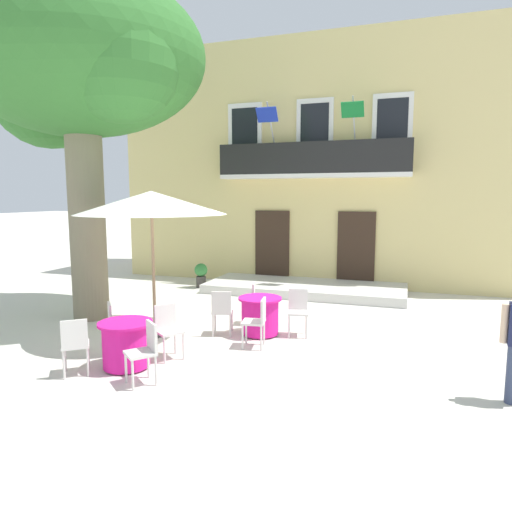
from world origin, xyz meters
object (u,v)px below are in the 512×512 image
cafe_chair_middle_1 (258,300)px  ground_planter_left (201,274)px  cafe_table_middle (260,316)px  cafe_chair_near_tree_0 (75,342)px  cafe_chair_near_tree_3 (116,324)px  cafe_chair_near_tree_1 (145,348)px  cafe_chair_near_tree_2 (168,327)px  plane_tree (78,68)px  cafe_table_near_tree (126,344)px  cafe_chair_middle_2 (222,309)px  cafe_chair_middle_3 (258,319)px  cafe_chair_middle_0 (298,309)px  cafe_umbrella (151,203)px

cafe_chair_middle_1 → ground_planter_left: 4.35m
cafe_table_middle → ground_planter_left: bearing=128.9°
cafe_chair_near_tree_0 → cafe_chair_near_tree_3: (-0.01, 1.04, 0.00)m
cafe_chair_near_tree_1 → cafe_table_middle: cafe_chair_near_tree_1 is taller
cafe_chair_near_tree_2 → cafe_table_middle: cafe_chair_near_tree_2 is taller
plane_tree → cafe_table_near_tree: plane_tree is taller
cafe_chair_near_tree_1 → cafe_chair_middle_2: (0.17, 2.48, 0.00)m
cafe_table_near_tree → cafe_chair_near_tree_3: 0.77m
cafe_chair_near_tree_1 → cafe_chair_near_tree_0: bearing=-174.8°
cafe_table_near_tree → cafe_chair_near_tree_2: bearing=58.3°
cafe_table_middle → cafe_chair_middle_3: size_ratio=0.95×
cafe_chair_middle_0 → plane_tree: bearing=-177.7°
cafe_chair_middle_3 → cafe_umbrella: cafe_umbrella is taller
cafe_chair_middle_1 → cafe_chair_middle_3: 1.51m
cafe_table_middle → cafe_chair_middle_2: cafe_chair_middle_2 is taller
cafe_chair_near_tree_3 → cafe_chair_middle_1: size_ratio=1.00×
cafe_table_near_tree → cafe_umbrella: bearing=106.2°
cafe_chair_middle_2 → cafe_chair_middle_3: bearing=-26.4°
cafe_table_middle → cafe_chair_middle_2: (-0.70, -0.29, 0.14)m
cafe_chair_near_tree_2 → cafe_chair_middle_3: (1.29, 0.98, 0.00)m
cafe_table_middle → cafe_chair_middle_0: bearing=19.2°
plane_tree → cafe_chair_middle_1: size_ratio=8.00×
cafe_chair_near_tree_1 → cafe_chair_near_tree_2: 1.09m
cafe_chair_middle_3 → cafe_umbrella: bearing=178.7°
cafe_chair_near_tree_0 → ground_planter_left: 6.92m
cafe_chair_near_tree_0 → cafe_chair_middle_2: 2.91m
cafe_table_near_tree → cafe_chair_near_tree_3: cafe_chair_near_tree_3 is taller
cafe_chair_near_tree_0 → cafe_chair_middle_3: same height
plane_tree → cafe_chair_near_tree_0: plane_tree is taller
cafe_chair_near_tree_3 → cafe_chair_middle_3: same height
cafe_table_middle → cafe_umbrella: size_ratio=0.30×
cafe_chair_near_tree_0 → cafe_chair_middle_2: bearing=62.7°
cafe_chair_near_tree_0 → cafe_chair_near_tree_2: bearing=51.3°
cafe_umbrella → cafe_table_middle: bearing=19.0°
cafe_chair_middle_2 → cafe_umbrella: bearing=-162.9°
cafe_table_middle → cafe_chair_middle_3: (0.19, -0.73, 0.14)m
cafe_chair_near_tree_2 → cafe_table_middle: 2.04m
cafe_chair_near_tree_2 → cafe_chair_middle_1: (0.83, 2.42, 0.00)m
cafe_table_near_tree → cafe_chair_near_tree_0: 0.77m
plane_tree → cafe_chair_middle_1: 6.31m
cafe_chair_near_tree_0 → cafe_chair_middle_2: (1.34, 2.59, 0.00)m
plane_tree → ground_planter_left: (0.95, 3.89, -5.07)m
plane_tree → cafe_chair_middle_3: (4.32, -0.78, -4.95)m
cafe_table_middle → cafe_chair_middle_2: 0.77m
cafe_chair_near_tree_0 → cafe_chair_near_tree_3: same height
cafe_chair_near_tree_0 → cafe_table_near_tree: bearing=44.3°
plane_tree → cafe_chair_near_tree_2: size_ratio=8.00×
cafe_chair_middle_0 → cafe_chair_near_tree_0: bearing=-131.3°
cafe_table_middle → cafe_chair_middle_0: cafe_chair_middle_0 is taller
cafe_chair_near_tree_0 → cafe_table_middle: bearing=54.8°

